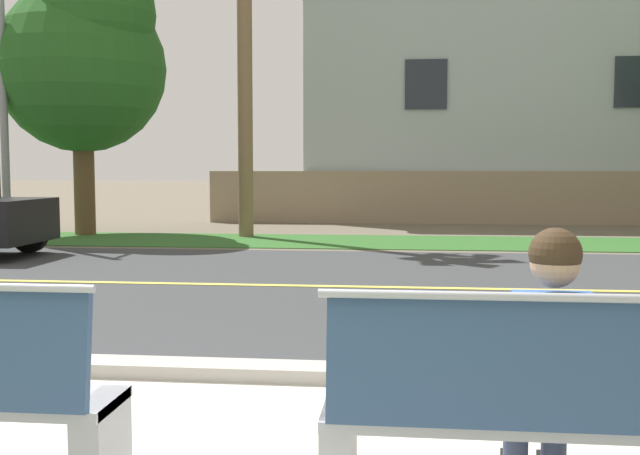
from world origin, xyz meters
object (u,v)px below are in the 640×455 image
streetlamp (7,41)px  bench_right (526,417)px  shade_tree_far_left (85,56)px  seated_person_blue (548,356)px

streetlamp → bench_right: bearing=-53.5°
bench_right → shade_tree_far_left: (-7.40, 12.70, 3.47)m
streetlamp → seated_person_blue: bearing=-52.7°
seated_person_blue → shade_tree_far_left: shade_tree_far_left is taller
streetlamp → shade_tree_far_left: streetlamp is taller
bench_right → shade_tree_far_left: 15.10m
bench_right → streetlamp: size_ratio=0.24×
bench_right → streetlamp: streetlamp is taller
seated_person_blue → streetlamp: (-8.72, 11.46, 3.41)m
seated_person_blue → streetlamp: size_ratio=0.18×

